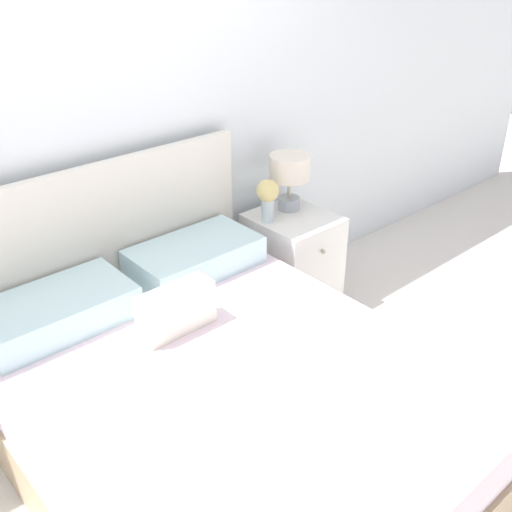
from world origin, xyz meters
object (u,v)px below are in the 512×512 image
object	(u,v)px
bed	(217,402)
nightstand	(292,262)
table_lamp	(290,172)
flower_vase	(268,196)

from	to	relation	value
bed	nightstand	size ratio (longest dim) A/B	3.27
nightstand	table_lamp	world-z (taller)	table_lamp
nightstand	bed	bearing A→B (deg)	-149.05
nightstand	table_lamp	size ratio (longest dim) A/B	1.82
table_lamp	flower_vase	world-z (taller)	table_lamp
nightstand	flower_vase	distance (m)	0.47
flower_vase	table_lamp	bearing A→B (deg)	11.89
nightstand	table_lamp	distance (m)	0.52
bed	nightstand	world-z (taller)	bed
bed	table_lamp	world-z (taller)	bed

